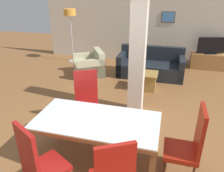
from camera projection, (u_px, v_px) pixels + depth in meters
The scene contains 14 objects.
ground_plane at pixel (98, 158), 3.53m from camera, with size 18.00×18.00×0.00m, color brown.
back_wall at pixel (144, 24), 7.56m from camera, with size 7.20×0.09×2.70m.
divider_pillar at pixel (138, 52), 4.31m from camera, with size 0.30×0.33×2.70m.
dining_table at pixel (97, 127), 3.28m from camera, with size 1.86×0.94×0.74m.
dining_chair_far_left at pixel (87, 100), 4.12m from camera, with size 0.63×0.63×1.13m.
dining_chair_near_left at pixel (39, 162), 2.66m from camera, with size 0.62×0.62×1.13m.
dining_chair_head_right at pixel (189, 143), 2.98m from camera, with size 0.46×0.46×1.13m.
sofa at pixel (150, 67), 6.68m from camera, with size 1.95×0.92×0.86m.
armchair at pixel (90, 66), 6.78m from camera, with size 1.19×1.21×0.75m.
coffee_table at pixel (145, 81), 5.83m from camera, with size 0.64×0.54×0.46m.
bottle at pixel (144, 70), 5.61m from camera, with size 0.07×0.07×0.30m.
tv_stand at pixel (208, 61), 7.25m from camera, with size 1.14×0.40×0.52m.
tv_screen at pixel (211, 46), 7.03m from camera, with size 0.87×0.28×0.54m.
floor_lamp at pixel (70, 17), 7.44m from camera, with size 0.40×0.40×1.84m.
Camera 1 is at (0.91, -2.57, 2.53)m, focal length 35.00 mm.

